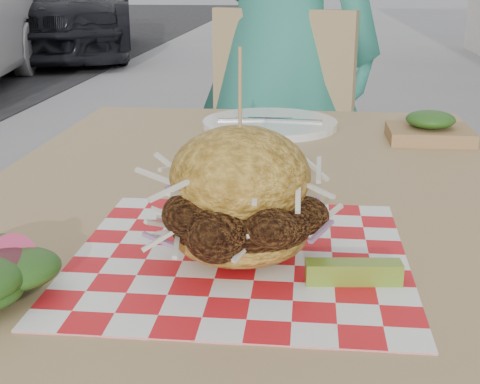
# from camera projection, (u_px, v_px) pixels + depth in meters

# --- Properties ---
(diner) EXTENTS (0.71, 0.59, 1.67)m
(diner) POSITION_uv_depth(u_px,v_px,m) (277.00, 48.00, 1.94)
(diner) COLOR #2E8673
(diner) RESTS_ON ground
(car_dark) EXTENTS (2.97, 4.90, 1.33)m
(car_dark) POSITION_uv_depth(u_px,v_px,m) (60.00, 3.00, 8.96)
(car_dark) COLOR black
(car_dark) RESTS_ON ground
(patio_table) EXTENTS (0.80, 1.20, 0.75)m
(patio_table) POSITION_uv_depth(u_px,v_px,m) (252.00, 244.00, 0.97)
(patio_table) COLOR tan
(patio_table) RESTS_ON ground
(patio_chair) EXTENTS (0.52, 0.53, 0.95)m
(patio_chair) POSITION_uv_depth(u_px,v_px,m) (289.00, 156.00, 1.89)
(patio_chair) COLOR tan
(patio_chair) RESTS_ON ground
(paper_liner) EXTENTS (0.36, 0.36, 0.00)m
(paper_liner) POSITION_uv_depth(u_px,v_px,m) (240.00, 256.00, 0.73)
(paper_liner) COLOR red
(paper_liner) RESTS_ON patio_table
(sandwich) EXTENTS (0.20, 0.20, 0.22)m
(sandwich) POSITION_uv_depth(u_px,v_px,m) (240.00, 202.00, 0.71)
(sandwich) COLOR gold
(sandwich) RESTS_ON paper_liner
(pickle_spear) EXTENTS (0.10, 0.03, 0.02)m
(pickle_spear) POSITION_uv_depth(u_px,v_px,m) (353.00, 272.00, 0.66)
(pickle_spear) COLOR olive
(pickle_spear) RESTS_ON paper_liner
(place_setting) EXTENTS (0.27, 0.27, 0.02)m
(place_setting) POSITION_uv_depth(u_px,v_px,m) (270.00, 124.00, 1.34)
(place_setting) COLOR white
(place_setting) RESTS_ON patio_table
(kraft_tray) EXTENTS (0.15, 0.12, 0.06)m
(kraft_tray) POSITION_uv_depth(u_px,v_px,m) (430.00, 129.00, 1.23)
(kraft_tray) COLOR #9C7546
(kraft_tray) RESTS_ON patio_table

